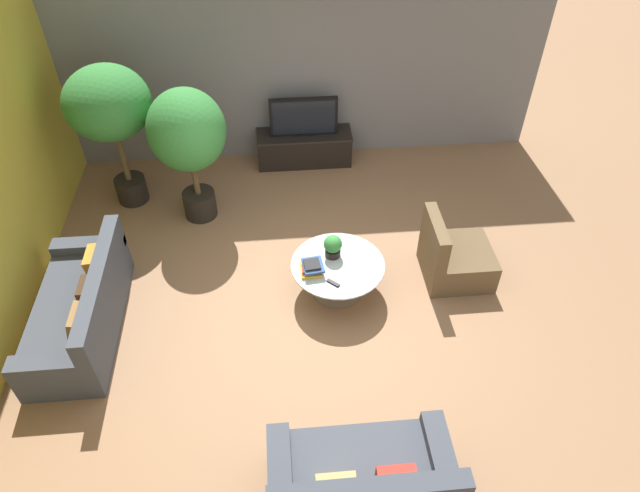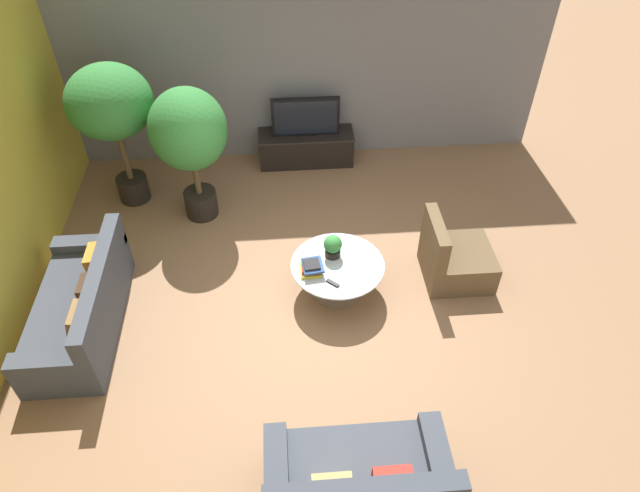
% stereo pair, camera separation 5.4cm
% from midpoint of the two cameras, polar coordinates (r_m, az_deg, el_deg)
% --- Properties ---
extents(ground_plane, '(24.00, 24.00, 0.00)m').
position_cam_midpoint_polar(ground_plane, '(6.75, -1.53, -5.76)').
color(ground_plane, '#8C6647').
extents(back_wall_stone, '(7.40, 0.12, 3.00)m').
position_cam_midpoint_polar(back_wall_stone, '(8.51, -3.34, 17.99)').
color(back_wall_stone, slate).
rests_on(back_wall_stone, ground).
extents(media_console, '(1.44, 0.50, 0.49)m').
position_cam_midpoint_polar(media_console, '(8.84, -1.76, 9.84)').
color(media_console, black).
rests_on(media_console, ground).
extents(television, '(1.00, 0.13, 0.58)m').
position_cam_midpoint_polar(television, '(8.56, -1.84, 12.78)').
color(television, black).
rests_on(television, media_console).
extents(coffee_table, '(1.09, 1.09, 0.45)m').
position_cam_midpoint_polar(coffee_table, '(6.67, 1.54, -2.62)').
color(coffee_table, '#756656').
rests_on(coffee_table, ground).
extents(couch_by_wall, '(0.84, 1.91, 0.84)m').
position_cam_midpoint_polar(couch_by_wall, '(6.84, -22.96, -5.95)').
color(couch_by_wall, '#3D424C').
rests_on(couch_by_wall, ground).
extents(couch_near_entry, '(1.57, 0.84, 0.84)m').
position_cam_midpoint_polar(couch_near_entry, '(5.27, 3.85, -22.45)').
color(couch_near_entry, '#3D424C').
rests_on(couch_near_entry, ground).
extents(armchair_wicker, '(0.80, 0.76, 0.86)m').
position_cam_midpoint_polar(armchair_wicker, '(7.07, 12.99, -1.21)').
color(armchair_wicker, brown).
rests_on(armchair_wicker, ground).
extents(potted_palm_tall, '(1.10, 1.10, 2.00)m').
position_cam_midpoint_polar(potted_palm_tall, '(7.87, -20.54, 12.79)').
color(potted_palm_tall, black).
rests_on(potted_palm_tall, ground).
extents(potted_palm_corner, '(0.97, 0.97, 1.87)m').
position_cam_midpoint_polar(potted_palm_corner, '(7.39, -13.32, 10.68)').
color(potted_palm_corner, black).
rests_on(potted_palm_corner, ground).
extents(potted_plant_tabletop, '(0.21, 0.21, 0.29)m').
position_cam_midpoint_polar(potted_plant_tabletop, '(6.58, 1.05, -0.00)').
color(potted_plant_tabletop, black).
rests_on(potted_plant_tabletop, coffee_table).
extents(book_stack, '(0.28, 0.29, 0.13)m').
position_cam_midpoint_polar(book_stack, '(6.45, -1.08, -2.14)').
color(book_stack, gold).
rests_on(book_stack, coffee_table).
extents(remote_black, '(0.15, 0.14, 0.02)m').
position_cam_midpoint_polar(remote_black, '(6.35, 1.08, -3.71)').
color(remote_black, black).
rests_on(remote_black, coffee_table).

